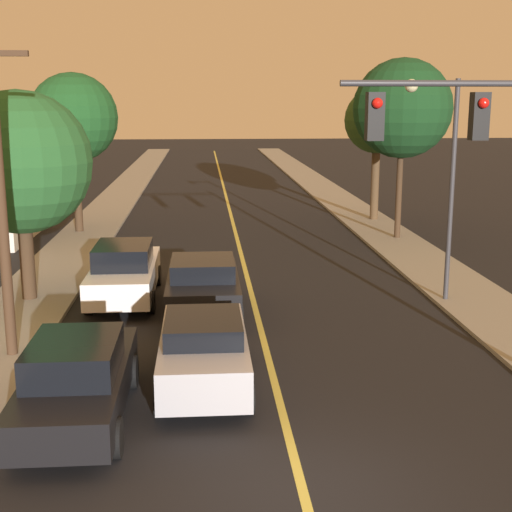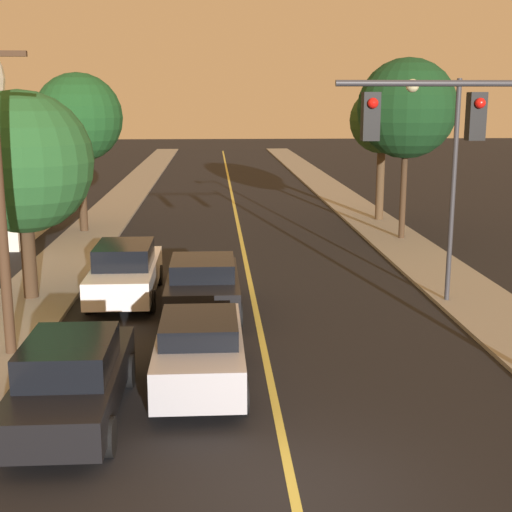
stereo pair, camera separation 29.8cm
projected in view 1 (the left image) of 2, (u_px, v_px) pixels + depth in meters
ground_plane at (304, 495)px, 10.69m from camera, size 200.00×200.00×0.00m
road_surface at (225, 192)px, 45.75m from camera, size 10.48×80.00×0.01m
sidewalk_left at (123, 192)px, 45.26m from camera, size 2.50×80.00×0.12m
sidewalk_right at (325, 190)px, 46.22m from camera, size 2.50×80.00×0.12m
car_near_lane_front at (204, 349)px, 14.54m from camera, size 1.87×4.36×1.54m
car_near_lane_second at (203, 285)px, 19.59m from camera, size 2.06×4.35×1.58m
car_outer_lane_front at (77, 379)px, 12.96m from camera, size 1.88×4.73×1.61m
car_outer_lane_second at (125, 272)px, 21.00m from camera, size 1.93×4.95×1.70m
traffic_signal_mast at (494, 165)px, 13.77m from camera, size 4.58×0.42×6.23m
streetlamp_right at (440, 159)px, 19.90m from camera, size 1.55×0.36×6.25m
utility_pole_left at (0, 189)px, 15.48m from camera, size 1.60×0.24×7.23m
tree_left_near at (73, 118)px, 30.46m from camera, size 3.80×3.80×6.84m
tree_left_far at (20, 163)px, 20.02m from camera, size 4.03×4.03×5.98m
tree_right_near at (377, 121)px, 33.70m from camera, size 3.10×3.10×6.28m
tree_right_far at (402, 109)px, 28.94m from camera, size 4.04×4.04×7.36m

